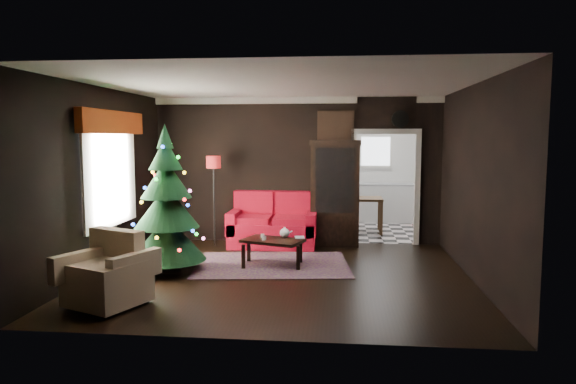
# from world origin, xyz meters

# --- Properties ---
(floor) EXTENTS (5.50, 5.50, 0.00)m
(floor) POSITION_xyz_m (0.00, 0.00, 0.00)
(floor) COLOR black
(floor) RESTS_ON ground
(ceiling) EXTENTS (5.50, 5.50, 0.00)m
(ceiling) POSITION_xyz_m (0.00, 0.00, 2.80)
(ceiling) COLOR white
(ceiling) RESTS_ON ground
(wall_back) EXTENTS (5.50, 0.00, 5.50)m
(wall_back) POSITION_xyz_m (0.00, 2.50, 1.40)
(wall_back) COLOR black
(wall_back) RESTS_ON ground
(wall_front) EXTENTS (5.50, 0.00, 5.50)m
(wall_front) POSITION_xyz_m (0.00, -2.50, 1.40)
(wall_front) COLOR black
(wall_front) RESTS_ON ground
(wall_left) EXTENTS (0.00, 5.50, 5.50)m
(wall_left) POSITION_xyz_m (-2.75, 0.00, 1.40)
(wall_left) COLOR black
(wall_left) RESTS_ON ground
(wall_right) EXTENTS (0.00, 5.50, 5.50)m
(wall_right) POSITION_xyz_m (2.75, 0.00, 1.40)
(wall_right) COLOR black
(wall_right) RESTS_ON ground
(doorway) EXTENTS (1.10, 0.10, 2.10)m
(doorway) POSITION_xyz_m (1.70, 2.50, 1.05)
(doorway) COLOR silver
(doorway) RESTS_ON ground
(left_window) EXTENTS (0.05, 1.60, 1.40)m
(left_window) POSITION_xyz_m (-2.71, 0.20, 1.45)
(left_window) COLOR white
(left_window) RESTS_ON wall_left
(valance) EXTENTS (0.12, 2.10, 0.35)m
(valance) POSITION_xyz_m (-2.63, 0.20, 2.27)
(valance) COLOR maroon
(valance) RESTS_ON wall_left
(kitchen_floor) EXTENTS (3.00, 3.00, 0.00)m
(kitchen_floor) POSITION_xyz_m (1.70, 4.00, 0.00)
(kitchen_floor) COLOR silver
(kitchen_floor) RESTS_ON ground
(kitchen_window) EXTENTS (0.70, 0.06, 0.70)m
(kitchen_window) POSITION_xyz_m (1.70, 5.45, 1.70)
(kitchen_window) COLOR white
(kitchen_window) RESTS_ON ground
(rug) EXTENTS (2.61, 2.03, 0.01)m
(rug) POSITION_xyz_m (-0.22, 0.60, 0.01)
(rug) COLOR #584552
(rug) RESTS_ON ground
(loveseat) EXTENTS (1.70, 0.90, 1.00)m
(loveseat) POSITION_xyz_m (-0.40, 2.05, 0.50)
(loveseat) COLOR maroon
(loveseat) RESTS_ON ground
(curio_cabinet) EXTENTS (0.90, 0.45, 1.90)m
(curio_cabinet) POSITION_xyz_m (0.75, 2.27, 0.95)
(curio_cabinet) COLOR black
(curio_cabinet) RESTS_ON ground
(floor_lamp) EXTENTS (0.37, 0.37, 1.73)m
(floor_lamp) POSITION_xyz_m (-1.51, 2.00, 0.83)
(floor_lamp) COLOR black
(floor_lamp) RESTS_ON ground
(christmas_tree) EXTENTS (1.42, 1.42, 2.23)m
(christmas_tree) POSITION_xyz_m (-1.76, 0.07, 1.05)
(christmas_tree) COLOR black
(christmas_tree) RESTS_ON ground
(armchair) EXTENTS (1.09, 1.09, 0.85)m
(armchair) POSITION_xyz_m (-1.95, -1.61, 0.46)
(armchair) COLOR #BFB587
(armchair) RESTS_ON ground
(coffee_table) EXTENTS (1.06, 0.84, 0.42)m
(coffee_table) POSITION_xyz_m (-0.21, 0.54, 0.22)
(coffee_table) COLOR #351C15
(coffee_table) RESTS_ON rug
(teapot) EXTENTS (0.22, 0.22, 0.16)m
(teapot) POSITION_xyz_m (-0.04, 0.71, 0.51)
(teapot) COLOR white
(teapot) RESTS_ON coffee_table
(cup_a) EXTENTS (0.08, 0.08, 0.05)m
(cup_a) POSITION_xyz_m (-0.39, 0.70, 0.46)
(cup_a) COLOR white
(cup_a) RESTS_ON coffee_table
(cup_b) EXTENTS (0.09, 0.09, 0.06)m
(cup_b) POSITION_xyz_m (-0.33, 0.48, 0.46)
(cup_b) COLOR white
(cup_b) RESTS_ON coffee_table
(book) EXTENTS (0.15, 0.04, 0.21)m
(book) POSITION_xyz_m (0.13, 0.69, 0.53)
(book) COLOR tan
(book) RESTS_ON coffee_table
(wall_clock) EXTENTS (0.32, 0.32, 0.06)m
(wall_clock) POSITION_xyz_m (1.95, 2.45, 2.38)
(wall_clock) COLOR silver
(wall_clock) RESTS_ON wall_back
(painting) EXTENTS (0.62, 0.05, 0.52)m
(painting) POSITION_xyz_m (0.75, 2.46, 2.25)
(painting) COLOR #BF8847
(painting) RESTS_ON wall_back
(kitchen_counter) EXTENTS (1.80, 0.60, 0.90)m
(kitchen_counter) POSITION_xyz_m (1.70, 5.20, 0.45)
(kitchen_counter) COLOR silver
(kitchen_counter) RESTS_ON ground
(kitchen_table) EXTENTS (0.70, 0.70, 0.75)m
(kitchen_table) POSITION_xyz_m (1.40, 3.70, 0.38)
(kitchen_table) COLOR brown
(kitchen_table) RESTS_ON ground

